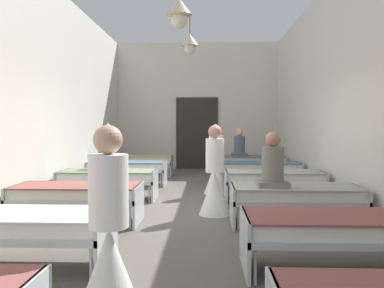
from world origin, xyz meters
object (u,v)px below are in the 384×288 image
bed_right_row_3 (274,178)px  bed_left_row_1 (17,225)px  bed_right_row_5 (252,161)px  patient_seated_secondary (239,146)px  bed_right_row_2 (296,195)px  bed_right_row_1 (338,228)px  nurse_near_aisle (109,250)px  bed_left_row_3 (108,177)px  bed_left_row_5 (140,160)px  nurse_far_aisle (215,183)px  bed_right_row_4 (260,168)px  bed_left_row_2 (77,194)px  bed_left_row_4 (127,167)px  nurse_mid_aisle (216,169)px  patient_seated_primary (273,166)px

bed_right_row_3 → bed_left_row_1: bearing=-130.7°
bed_left_row_1 → bed_right_row_3: same height
bed_right_row_5 → patient_seated_secondary: size_ratio=2.37×
bed_left_row_1 → bed_right_row_2: bearing=30.2°
bed_right_row_1 → nurse_near_aisle: bearing=-153.3°
bed_left_row_3 → bed_left_row_5: same height
bed_left_row_5 → nurse_far_aisle: nurse_far_aisle is taller
bed_right_row_2 → bed_left_row_3: bearing=149.8°
bed_left_row_3 → bed_right_row_4: same height
bed_left_row_2 → nurse_near_aisle: nurse_near_aisle is taller
bed_right_row_3 → bed_left_row_5: 5.01m
bed_left_row_3 → bed_left_row_5: bearing=90.0°
bed_left_row_4 → patient_seated_secondary: size_ratio=2.37×
bed_right_row_1 → bed_left_row_3: size_ratio=1.00×
bed_right_row_3 → bed_right_row_2: bearing=-90.0°
bed_left_row_4 → nurse_mid_aisle: nurse_mid_aisle is taller
bed_right_row_4 → bed_left_row_5: same height
nurse_near_aisle → nurse_mid_aisle: bearing=120.5°
bed_right_row_3 → bed_right_row_4: same height
bed_left_row_2 → bed_right_row_2: same height
bed_right_row_1 → bed_left_row_4: size_ratio=1.00×
bed_right_row_1 → nurse_near_aisle: 2.30m
bed_right_row_1 → bed_right_row_5: same height
bed_left_row_2 → nurse_near_aisle: bearing=-67.6°
bed_right_row_2 → patient_seated_primary: patient_seated_primary is taller
nurse_mid_aisle → bed_left_row_3: bearing=-149.5°
bed_left_row_1 → bed_right_row_1: 3.26m
bed_right_row_2 → patient_seated_secondary: (-0.35, 5.73, 0.43)m
bed_left_row_3 → nurse_near_aisle: (1.21, -4.83, 0.09)m
bed_left_row_1 → patient_seated_primary: size_ratio=2.37×
bed_right_row_1 → patient_seated_secondary: (-0.35, 7.63, 0.43)m
bed_left_row_2 → bed_left_row_1: bearing=-90.0°
bed_left_row_3 → bed_right_row_5: 5.01m
bed_left_row_4 → patient_seated_secondary: 3.52m
nurse_far_aisle → bed_left_row_5: bearing=74.9°
nurse_near_aisle → bed_left_row_3: bearing=144.2°
nurse_far_aisle → patient_seated_primary: nurse_far_aisle is taller
bed_left_row_4 → patient_seated_primary: (2.91, -3.87, 0.43)m
bed_right_row_4 → nurse_mid_aisle: nurse_mid_aisle is taller
patient_seated_primary → bed_left_row_5: bearing=116.8°
bed_left_row_2 → bed_left_row_4: bearing=90.0°
bed_left_row_2 → bed_right_row_5: (3.26, 5.70, 0.00)m
bed_left_row_4 → nurse_mid_aisle: (2.15, -1.19, 0.09)m
bed_left_row_1 → bed_left_row_5: bearing=90.0°
bed_left_row_2 → patient_seated_primary: bearing=-1.3°
bed_left_row_1 → bed_right_row_1: (3.26, 0.00, 0.00)m
patient_seated_secondary → patient_seated_primary: bearing=-90.0°
bed_left_row_1 → nurse_far_aisle: nurse_far_aisle is taller
bed_left_row_3 → patient_seated_secondary: 4.83m
bed_right_row_2 → bed_left_row_5: same height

